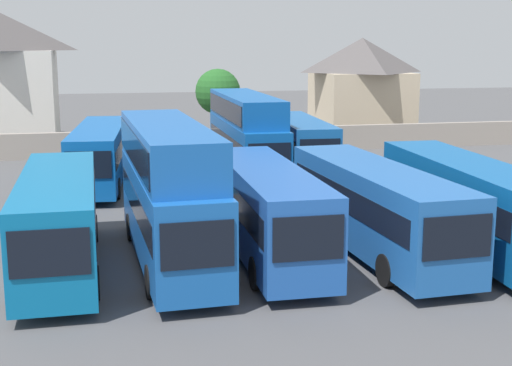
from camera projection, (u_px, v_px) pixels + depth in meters
name	position (u px, v px, depth m)	size (l,w,h in m)	color
ground	(205.00, 172.00, 44.32)	(140.00, 140.00, 0.00)	#4C4C4F
depot_boundary_wall	(191.00, 142.00, 51.12)	(56.00, 0.50, 1.80)	gray
bus_1	(59.00, 217.00, 25.17)	(2.70, 11.09, 3.37)	#0B629A
bus_2	(169.00, 186.00, 25.81)	(2.96, 11.44, 5.07)	#1755A7
bus_3	(267.00, 207.00, 26.62)	(2.60, 11.07, 3.38)	#1E52A8
bus_4	(375.00, 204.00, 27.19)	(3.20, 11.96, 3.32)	#1E58A5
bus_5	(468.00, 199.00, 27.85)	(2.89, 11.99, 3.41)	#0C5299
bus_6	(100.00, 152.00, 39.94)	(3.47, 12.01, 3.29)	#0D53A7
bus_7	(170.00, 149.00, 41.00)	(3.11, 11.68, 3.30)	#19629E
bus_8	(246.00, 131.00, 42.05)	(2.62, 11.80, 4.89)	#0F52A4
bus_9	(299.00, 144.00, 42.46)	(2.94, 10.17, 3.43)	#17579F
house_terrace_left	(4.00, 78.00, 55.50)	(7.95, 7.09, 10.02)	silver
house_terrace_centre	(361.00, 86.00, 60.53)	(7.55, 7.77, 8.19)	#C6B293
tree_left_of_lot	(218.00, 92.00, 53.36)	(3.35, 3.35, 5.93)	brown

